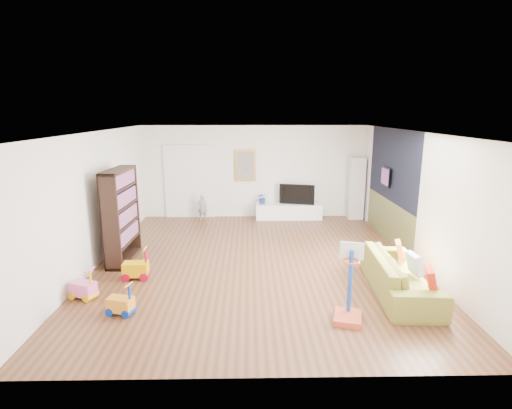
{
  "coord_description": "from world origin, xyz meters",
  "views": [
    {
      "loc": [
        -0.16,
        -7.9,
        3.1
      ],
      "look_at": [
        0.0,
        0.4,
        1.15
      ],
      "focal_mm": 28.0,
      "sensor_mm": 36.0,
      "label": 1
    }
  ],
  "objects_px": {
    "media_console": "(289,211)",
    "sofa": "(400,275)",
    "basketball_hoop": "(350,284)",
    "bookshelf": "(121,215)"
  },
  "relations": [
    {
      "from": "media_console",
      "to": "sofa",
      "type": "distance_m",
      "value": 5.16
    },
    {
      "from": "basketball_hoop",
      "to": "bookshelf",
      "type": "bearing_deg",
      "value": 164.0
    },
    {
      "from": "media_console",
      "to": "bookshelf",
      "type": "height_order",
      "value": "bookshelf"
    },
    {
      "from": "media_console",
      "to": "basketball_hoop",
      "type": "height_order",
      "value": "basketball_hoop"
    },
    {
      "from": "media_console",
      "to": "sofa",
      "type": "relative_size",
      "value": 0.85
    },
    {
      "from": "bookshelf",
      "to": "sofa",
      "type": "bearing_deg",
      "value": -16.22
    },
    {
      "from": "sofa",
      "to": "basketball_hoop",
      "type": "distance_m",
      "value": 1.48
    },
    {
      "from": "media_console",
      "to": "basketball_hoop",
      "type": "bearing_deg",
      "value": -86.73
    },
    {
      "from": "bookshelf",
      "to": "sofa",
      "type": "xyz_separation_m",
      "value": [
        5.28,
        -1.69,
        -0.65
      ]
    },
    {
      "from": "basketball_hoop",
      "to": "media_console",
      "type": "bearing_deg",
      "value": 109.42
    }
  ]
}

